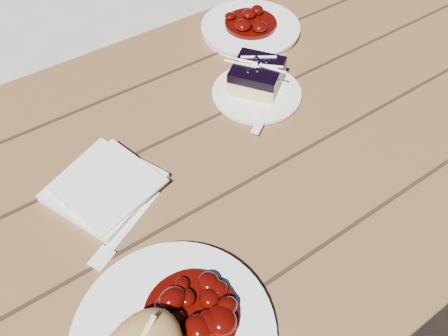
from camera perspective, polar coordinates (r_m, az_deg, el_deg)
picnic_table at (r=0.86m, az=-9.08°, el=-9.51°), size 2.00×1.55×0.75m
main_plate at (r=0.60m, az=-6.56°, el=-20.89°), size 0.26×0.26×0.02m
goulash_stew at (r=0.58m, az=-4.40°, el=-18.06°), size 0.12×0.12×0.04m
dessert_plate at (r=0.87m, az=4.28°, el=9.65°), size 0.17×0.17×0.01m
blueberry_cake at (r=0.86m, az=4.33°, el=11.97°), size 0.13×0.13×0.05m
fork_dessert at (r=0.82m, az=5.52°, el=7.45°), size 0.15×0.11×0.00m
napkin_stack at (r=0.73m, az=-15.34°, el=-2.40°), size 0.20×0.20×0.01m
fork_table at (r=0.69m, az=-11.80°, el=-6.66°), size 0.15×0.09×0.00m
second_plate at (r=1.04m, az=3.46°, el=17.71°), size 0.22×0.22×0.02m
second_stew at (r=1.03m, az=3.54°, el=19.06°), size 0.12×0.12×0.04m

